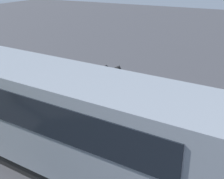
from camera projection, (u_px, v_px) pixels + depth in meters
ground_plane at (134, 117)px, 13.44m from camera, size 80.00×80.00×0.00m
tour_bus at (59, 120)px, 9.68m from camera, size 10.78×3.29×3.25m
spectator_far_left at (129, 112)px, 11.55m from camera, size 0.57×0.38×1.78m
spectator_left at (108, 108)px, 11.98m from camera, size 0.57×0.39×1.70m
spectator_centre at (89, 100)px, 12.50m from camera, size 0.58×0.36×1.81m
spectator_right at (71, 97)px, 12.81m from camera, size 0.58×0.35×1.79m
parked_motorcycle_silver at (137, 135)px, 11.06m from camera, size 2.05×0.58×0.99m
stunt_motorcycle at (114, 76)px, 15.55m from camera, size 1.96×1.01×1.62m
bay_line_a at (190, 115)px, 13.66m from camera, size 0.26×3.92×0.01m
bay_line_b at (141, 104)px, 14.71m from camera, size 0.28×4.44×0.01m
bay_line_c at (98, 95)px, 15.77m from camera, size 0.27×4.03×0.01m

